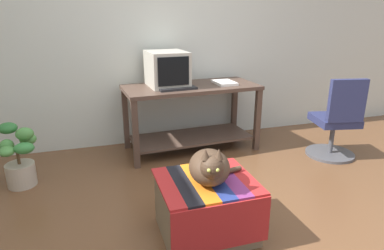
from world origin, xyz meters
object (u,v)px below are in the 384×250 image
tv_monitor (167,69)px  potted_plant (19,158)px  desk (191,106)px  keyboard (177,88)px  office_chair (337,124)px  book (224,83)px  ottoman_with_blanket (206,207)px  cat (210,167)px

tv_monitor → potted_plant: size_ratio=0.87×
desk → keyboard: (-0.20, -0.16, 0.25)m
tv_monitor → office_chair: (1.67, -0.76, -0.55)m
book → keyboard: bearing=-168.9°
tv_monitor → potted_plant: bearing=-166.9°
potted_plant → book: bearing=9.3°
keyboard → ottoman_with_blanket: bearing=-101.9°
ottoman_with_blanket → potted_plant: (-1.37, 1.18, 0.05)m
keyboard → book: bearing=7.7°
cat → potted_plant: size_ratio=0.77×
ottoman_with_blanket → office_chair: bearing=25.7°
keyboard → ottoman_with_blanket: keyboard is taller
keyboard → ottoman_with_blanket: (-0.17, -1.40, -0.55)m
book → potted_plant: book is taller
keyboard → book: 0.60m
keyboard → cat: keyboard is taller
keyboard → book: size_ratio=1.38×
cat → office_chair: bearing=40.5°
tv_monitor → potted_plant: tv_monitor is taller
book → cat: (-0.75, -1.57, -0.22)m
desk → tv_monitor: (-0.26, 0.06, 0.42)m
book → cat: size_ratio=0.64×
ottoman_with_blanket → potted_plant: 1.81m
book → office_chair: 1.28m
potted_plant → cat: bearing=-41.6°
desk → tv_monitor: tv_monitor is taller
ottoman_with_blanket → cat: 0.33m
ottoman_with_blanket → potted_plant: size_ratio=1.12×
tv_monitor → ottoman_with_blanket: bearing=-97.2°
tv_monitor → cat: 1.70m
potted_plant → keyboard: bearing=8.0°
keyboard → cat: 1.47m
potted_plant → office_chair: office_chair is taller
keyboard → ottoman_with_blanket: 1.51m
tv_monitor → office_chair: tv_monitor is taller
ottoman_with_blanket → office_chair: 1.98m
office_chair → cat: bearing=38.6°
tv_monitor → office_chair: 1.91m
keyboard → potted_plant: bearing=-176.9°
ottoman_with_blanket → keyboard: bearing=83.0°
keyboard → book: book is taller
desk → ottoman_with_blanket: bearing=-106.6°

